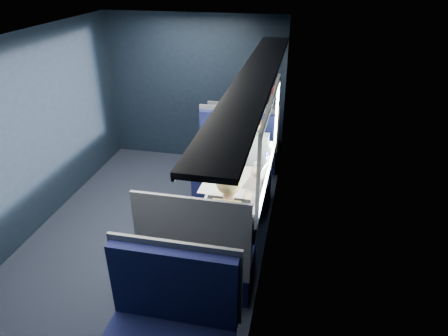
% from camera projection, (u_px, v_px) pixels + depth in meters
% --- Properties ---
extents(ground, '(2.80, 4.20, 0.01)m').
position_uv_depth(ground, '(153.00, 229.00, 4.98)').
color(ground, black).
extents(room_shell, '(3.00, 4.40, 2.40)m').
position_uv_depth(room_shell, '(144.00, 117.00, 4.28)').
color(room_shell, black).
rests_on(room_shell, ground).
extents(table, '(0.62, 1.00, 0.74)m').
position_uv_depth(table, '(236.00, 192.00, 4.48)').
color(table, '#54565E').
rests_on(table, ground).
extents(seat_bay_near, '(1.10, 0.62, 1.26)m').
position_uv_depth(seat_bay_near, '(232.00, 173.00, 5.38)').
color(seat_bay_near, '#0C0F37').
rests_on(seat_bay_near, ground).
extents(seat_bay_far, '(1.04, 0.62, 1.26)m').
position_uv_depth(seat_bay_far, '(201.00, 257.00, 3.87)').
color(seat_bay_far, '#0C0F37').
rests_on(seat_bay_far, ground).
extents(seat_row_front, '(1.04, 0.51, 1.16)m').
position_uv_depth(seat_row_front, '(244.00, 146.00, 6.18)').
color(seat_row_front, '#0C0F37').
rests_on(seat_row_front, ground).
extents(seat_row_back, '(1.04, 0.51, 1.16)m').
position_uv_depth(seat_row_back, '(170.00, 336.00, 3.07)').
color(seat_row_back, '#0C0F37').
rests_on(seat_row_back, ground).
extents(man, '(0.53, 0.56, 1.32)m').
position_uv_depth(man, '(251.00, 160.00, 5.04)').
color(man, black).
rests_on(man, ground).
extents(woman, '(0.53, 0.56, 1.32)m').
position_uv_depth(woman, '(229.00, 224.00, 3.82)').
color(woman, black).
rests_on(woman, ground).
extents(papers, '(0.51, 0.73, 0.01)m').
position_uv_depth(papers, '(227.00, 179.00, 4.56)').
color(papers, white).
rests_on(papers, table).
extents(laptop, '(0.28, 0.33, 0.22)m').
position_uv_depth(laptop, '(260.00, 181.00, 4.42)').
color(laptop, silver).
rests_on(laptop, table).
extents(bottle_small, '(0.07, 0.07, 0.24)m').
position_uv_depth(bottle_small, '(266.00, 163.00, 4.69)').
color(bottle_small, silver).
rests_on(bottle_small, table).
extents(cup, '(0.07, 0.07, 0.09)m').
position_uv_depth(cup, '(257.00, 166.00, 4.77)').
color(cup, white).
rests_on(cup, table).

